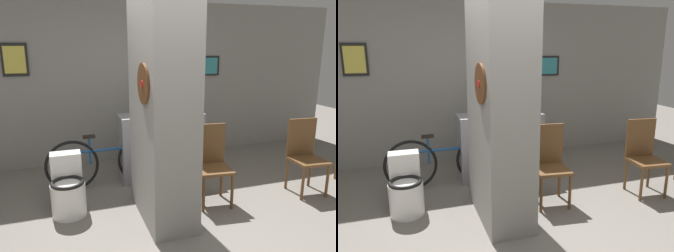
% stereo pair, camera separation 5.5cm
% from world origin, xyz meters
% --- Properties ---
extents(ground_plane, '(14.00, 14.00, 0.00)m').
position_xyz_m(ground_plane, '(0.00, 0.00, 0.00)').
color(ground_plane, slate).
extents(wall_back, '(8.00, 0.09, 2.60)m').
position_xyz_m(wall_back, '(-0.00, 2.63, 1.30)').
color(wall_back, gray).
rests_on(wall_back, ground_plane).
extents(pillar_center, '(0.52, 1.07, 2.60)m').
position_xyz_m(pillar_center, '(0.01, 0.53, 1.30)').
color(pillar_center, gray).
rests_on(pillar_center, ground_plane).
extents(counter_shelf, '(1.22, 0.44, 0.95)m').
position_xyz_m(counter_shelf, '(0.35, 1.65, 0.47)').
color(counter_shelf, gray).
rests_on(counter_shelf, ground_plane).
extents(toilet, '(0.39, 0.55, 0.67)m').
position_xyz_m(toilet, '(-1.01, 0.94, 0.29)').
color(toilet, white).
rests_on(toilet, ground_plane).
extents(chair_near_pillar, '(0.45, 0.45, 0.97)m').
position_xyz_m(chair_near_pillar, '(0.69, 0.69, 0.53)').
color(chair_near_pillar, brown).
rests_on(chair_near_pillar, ground_plane).
extents(chair_by_doorway, '(0.44, 0.44, 0.97)m').
position_xyz_m(chair_by_doorway, '(1.99, 0.57, 0.53)').
color(chair_by_doorway, brown).
rests_on(chair_by_doorway, ground_plane).
extents(bicycle, '(1.66, 0.42, 0.75)m').
position_xyz_m(bicycle, '(-0.45, 1.54, 0.36)').
color(bicycle, black).
rests_on(bicycle, ground_plane).
extents(bottle_tall, '(0.07, 0.07, 0.31)m').
position_xyz_m(bottle_tall, '(0.47, 1.57, 1.06)').
color(bottle_tall, '#19598C').
rests_on(bottle_tall, counter_shelf).
extents(bottle_short, '(0.08, 0.08, 0.26)m').
position_xyz_m(bottle_short, '(0.59, 1.71, 1.04)').
color(bottle_short, '#267233').
rests_on(bottle_short, counter_shelf).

